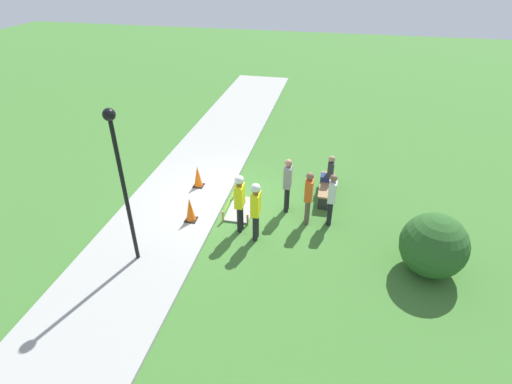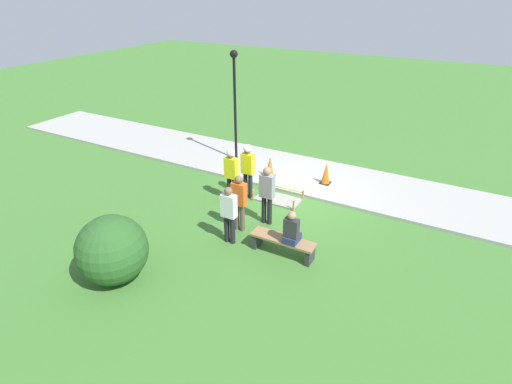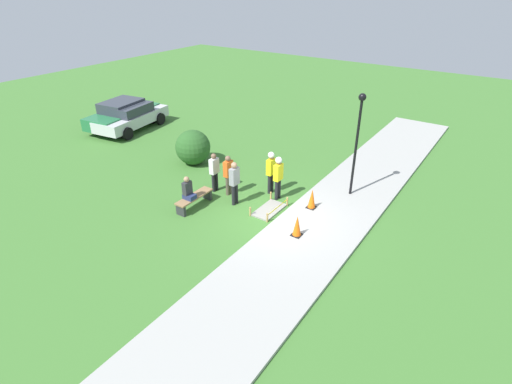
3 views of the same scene
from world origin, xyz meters
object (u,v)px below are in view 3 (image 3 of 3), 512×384
object	(u,v)px
bystander_in_orange_shirt	(228,173)
parked_car_silver	(132,117)
worker_assistant	(278,174)
park_bench	(194,199)
traffic_cone_far_patch	(312,199)
traffic_cone_near_patch	(297,226)
bystander_in_white_shirt	(234,181)
person_seated_on_bench	(188,190)
worker_supervisor	(271,169)
bystander_in_gray_shirt	(214,170)
lamppost_near	(358,131)
parked_car_green	(123,114)

from	to	relation	value
bystander_in_orange_shirt	parked_car_silver	size ratio (longest dim) A/B	0.36
worker_assistant	park_bench	bearing A→B (deg)	135.68
traffic_cone_far_patch	worker_assistant	size ratio (longest dim) A/B	0.43
traffic_cone_near_patch	traffic_cone_far_patch	world-z (taller)	traffic_cone_far_patch
traffic_cone_near_patch	bystander_in_white_shirt	distance (m)	3.21
traffic_cone_far_patch	worker_assistant	world-z (taller)	worker_assistant
person_seated_on_bench	worker_supervisor	distance (m)	3.41
traffic_cone_far_patch	bystander_in_white_shirt	size ratio (longest dim) A/B	0.43
bystander_in_gray_shirt	bystander_in_white_shirt	distance (m)	1.40
bystander_in_orange_shirt	lamppost_near	xyz separation A→B (m)	(2.63, -4.12, 1.79)
worker_assistant	bystander_in_orange_shirt	size ratio (longest dim) A/B	1.07
park_bench	bystander_in_orange_shirt	xyz separation A→B (m)	(1.56, -0.45, 0.61)
worker_assistant	bystander_in_gray_shirt	size ratio (longest dim) A/B	1.09
traffic_cone_far_patch	worker_assistant	xyz separation A→B (m)	(0.02, 1.51, 0.60)
worker_assistant	parked_car_silver	world-z (taller)	worker_assistant
park_bench	bystander_in_white_shirt	bearing A→B (deg)	-47.05
traffic_cone_near_patch	bystander_in_orange_shirt	size ratio (longest dim) A/B	0.45
traffic_cone_far_patch	bystander_in_white_shirt	xyz separation A→B (m)	(-1.26, 2.66, 0.53)
worker_assistant	parked_car_green	xyz separation A→B (m)	(2.14, 11.79, -0.27)
bystander_in_gray_shirt	parked_car_green	xyz separation A→B (m)	(3.01, 9.30, -0.12)
park_bench	worker_assistant	distance (m)	3.36
worker_supervisor	worker_assistant	xyz separation A→B (m)	(-0.29, -0.52, 0.01)
park_bench	worker_supervisor	distance (m)	3.25
traffic_cone_far_patch	person_seated_on_bench	world-z (taller)	person_seated_on_bench
traffic_cone_far_patch	park_bench	size ratio (longest dim) A/B	0.45
bystander_in_gray_shirt	person_seated_on_bench	bearing A→B (deg)	-175.15
traffic_cone_near_patch	bystander_in_gray_shirt	world-z (taller)	bystander_in_gray_shirt
person_seated_on_bench	traffic_cone_near_patch	bearing A→B (deg)	-81.35
lamppost_near	parked_car_silver	distance (m)	13.57
parked_car_silver	worker_supervisor	bearing A→B (deg)	-108.41
park_bench	traffic_cone_far_patch	bearing A→B (deg)	-58.59
park_bench	person_seated_on_bench	world-z (taller)	person_seated_on_bench
traffic_cone_near_patch	worker_assistant	world-z (taller)	worker_assistant
bystander_in_gray_shirt	parked_car_green	distance (m)	9.78
lamppost_near	bystander_in_orange_shirt	bearing A→B (deg)	122.52
bystander_in_orange_shirt	bystander_in_white_shirt	distance (m)	0.85
traffic_cone_far_patch	bystander_in_gray_shirt	size ratio (longest dim) A/B	0.47
worker_assistant	lamppost_near	size ratio (longest dim) A/B	0.44
person_seated_on_bench	parked_car_green	distance (m)	10.57
bystander_in_gray_shirt	bystander_in_white_shirt	world-z (taller)	bystander_in_white_shirt
bystander_in_gray_shirt	parked_car_green	size ratio (longest dim) A/B	0.35
person_seated_on_bench	bystander_in_gray_shirt	xyz separation A→B (m)	(1.72, 0.15, 0.10)
traffic_cone_far_patch	person_seated_on_bench	size ratio (longest dim) A/B	0.86
bystander_in_gray_shirt	bystander_in_white_shirt	bearing A→B (deg)	-107.29
worker_assistant	parked_car_green	size ratio (longest dim) A/B	0.39
person_seated_on_bench	bystander_in_gray_shirt	size ratio (longest dim) A/B	0.54
parked_car_silver	worker_assistant	bearing A→B (deg)	-109.37
person_seated_on_bench	parked_car_green	world-z (taller)	parked_car_green
park_bench	parked_car_silver	world-z (taller)	parked_car_silver
bystander_in_orange_shirt	lamppost_near	world-z (taller)	lamppost_near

